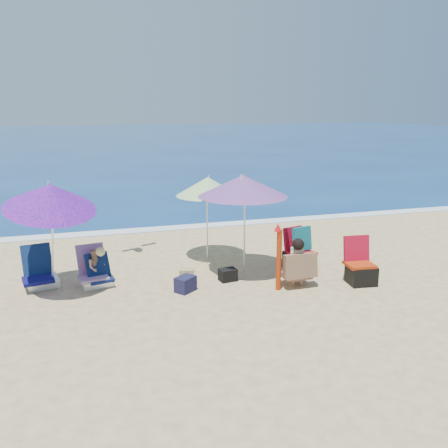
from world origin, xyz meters
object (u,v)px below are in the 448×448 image
object	(u,v)px
person_center	(298,263)
camp_chair_left	(360,270)
umbrella_striped	(208,186)
person_left	(97,267)
furled_umbrella	(279,254)
chair_rainbow	(95,275)
camp_chair_right	(298,253)
umbrella_turquoise	(243,186)
chair_navy	(40,276)
umbrella_blue	(50,197)

from	to	relation	value
person_center	camp_chair_left	bearing A→B (deg)	-9.42
umbrella_striped	person_left	xyz separation A→B (m)	(-2.42, -1.00, -1.26)
furled_umbrella	chair_rainbow	distance (m)	3.49
furled_umbrella	person_center	size ratio (longest dim) A/B	1.35
camp_chair_right	umbrella_turquoise	bearing A→B (deg)	176.95
umbrella_striped	camp_chair_left	world-z (taller)	umbrella_striped
chair_navy	person_center	bearing A→B (deg)	-16.54
umbrella_striped	camp_chair_right	bearing A→B (deg)	-35.83
umbrella_blue	person_left	world-z (taller)	umbrella_blue
person_center	umbrella_striped	bearing A→B (deg)	119.30
umbrella_blue	chair_rainbow	distance (m)	1.72
umbrella_striped	person_center	world-z (taller)	umbrella_striped
chair_rainbow	umbrella_striped	bearing A→B (deg)	20.92
person_left	umbrella_turquoise	bearing A→B (deg)	-2.16
chair_rainbow	camp_chair_left	size ratio (longest dim) A/B	0.86
umbrella_striped	person_left	distance (m)	2.91
umbrella_turquoise	person_center	world-z (taller)	umbrella_turquoise
person_left	chair_navy	bearing A→B (deg)	165.40
umbrella_turquoise	umbrella_blue	world-z (taller)	umbrella_blue
camp_chair_right	person_left	xyz separation A→B (m)	(-4.04, 0.17, 0.03)
umbrella_blue	person_center	size ratio (longest dim) A/B	2.32
chair_rainbow	camp_chair_left	xyz separation A→B (m)	(4.86, -1.36, 0.07)
umbrella_blue	person_left	xyz separation A→B (m)	(0.69, 0.16, -1.41)
camp_chair_left	chair_navy	bearing A→B (deg)	164.90
chair_navy	person_left	size ratio (longest dim) A/B	1.05
umbrella_striped	chair_rainbow	distance (m)	3.01
person_left	umbrella_blue	bearing A→B (deg)	-166.73
furled_umbrella	camp_chair_right	distance (m)	1.36
umbrella_turquoise	camp_chair_left	world-z (taller)	umbrella_turquoise
camp_chair_left	camp_chair_right	distance (m)	1.37
umbrella_blue	chair_navy	xyz separation A→B (m)	(-0.33, 0.43, -1.57)
chair_navy	camp_chair_right	distance (m)	5.09
person_center	person_left	size ratio (longest dim) A/B	1.18
furled_umbrella	chair_navy	world-z (taller)	furled_umbrella
umbrella_striped	person_center	bearing A→B (deg)	-60.70
umbrella_turquoise	person_center	distance (m)	1.84
chair_rainbow	person_center	bearing A→B (deg)	-17.61
umbrella_blue	furled_umbrella	size ratio (longest dim) A/B	1.72
umbrella_striped	camp_chair_left	bearing A→B (deg)	-43.98
umbrella_blue	camp_chair_left	xyz separation A→B (m)	(5.51, -1.14, -1.51)
umbrella_striped	chair_navy	distance (m)	3.80
umbrella_striped	person_left	world-z (taller)	umbrella_striped
chair_navy	chair_rainbow	distance (m)	1.00
person_left	person_center	bearing A→B (deg)	-17.09
person_center	person_left	xyz separation A→B (m)	(-3.60, 1.11, -0.09)
umbrella_striped	umbrella_blue	size ratio (longest dim) A/B	0.86
camp_chair_left	person_left	size ratio (longest dim) A/B	1.13
umbrella_striped	person_left	size ratio (longest dim) A/B	2.35
umbrella_turquoise	person_left	size ratio (longest dim) A/B	2.91
umbrella_turquoise	chair_navy	xyz separation A→B (m)	(-3.87, 0.37, -1.59)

